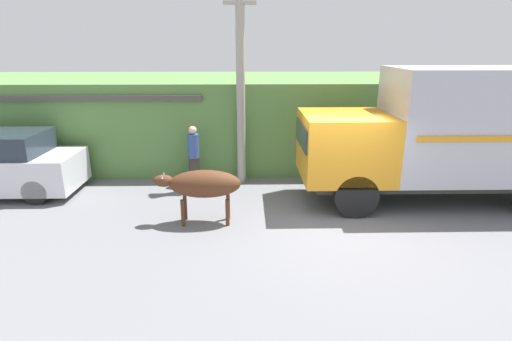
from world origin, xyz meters
TOP-DOWN VIEW (x-y plane):
  - ground_plane at (0.00, 0.00)m, footprint 60.00×60.00m
  - hillside_embankment at (0.00, 6.15)m, footprint 32.00×5.64m
  - building_backdrop at (-6.77, 4.57)m, footprint 6.68×2.70m
  - cargo_truck at (3.27, 1.28)m, footprint 7.37×2.24m
  - brown_cow at (-3.13, 0.07)m, footprint 2.01×0.64m
  - parked_suv at (-8.94, 2.11)m, footprint 4.25×1.83m
  - pedestrian_on_hill at (-3.69, 2.81)m, footprint 0.43×0.43m
  - utility_pole at (-2.28, 3.03)m, footprint 0.90×0.25m

SIDE VIEW (x-z plane):
  - ground_plane at x=0.00m, z-range 0.00..0.00m
  - parked_suv at x=-8.94m, z-range -0.04..1.71m
  - brown_cow at x=-3.13m, z-range 0.31..1.59m
  - pedestrian_on_hill at x=-3.69m, z-range 0.10..1.86m
  - building_backdrop at x=-6.77m, z-range 0.01..2.60m
  - hillside_embankment at x=0.00m, z-range 0.00..2.89m
  - cargo_truck at x=3.27m, z-range 0.14..3.61m
  - utility_pole at x=-2.28m, z-range 0.10..5.87m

